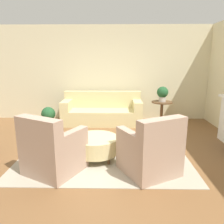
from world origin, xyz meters
name	(u,v)px	position (x,y,z in m)	size (l,w,h in m)	color
ground_plane	(104,157)	(0.00, 0.00, 0.00)	(16.00, 16.00, 0.00)	brown
wall_back	(109,73)	(0.00, 2.88, 1.40)	(9.64, 0.12, 2.80)	beige
rug	(104,157)	(0.00, 0.00, 0.01)	(3.15, 2.13, 0.01)	#B2A893
couch	(102,112)	(-0.17, 2.29, 0.33)	(2.24, 0.84, 0.90)	beige
armchair_left	(52,151)	(-0.80, -0.61, 0.38)	(1.07, 1.07, 0.98)	tan
armchair_right	(151,152)	(0.80, -0.61, 0.38)	(1.07, 1.07, 0.98)	tan
ottoman_table	(96,145)	(-0.14, -0.07, 0.27)	(0.83, 0.83, 0.41)	beige
side_table	(162,109)	(1.52, 2.15, 0.46)	(0.58, 0.58, 0.67)	brown
potted_plant_on_side_table	(162,93)	(1.52, 2.15, 0.90)	(0.31, 0.31, 0.42)	beige
potted_plant_floor	(48,116)	(-1.65, 2.00, 0.28)	(0.38, 0.38, 0.53)	beige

